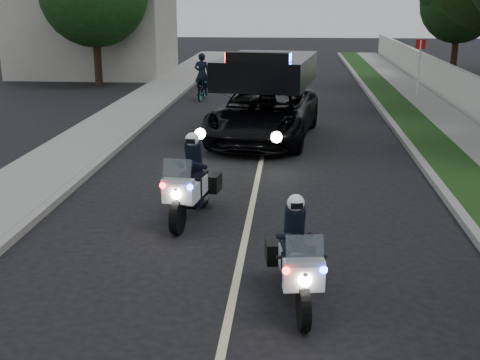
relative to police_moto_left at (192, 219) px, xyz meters
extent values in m
plane|color=black|center=(1.12, -3.11, 0.00)|extent=(120.00, 120.00, 0.00)
cube|color=gray|center=(5.22, 6.89, 0.07)|extent=(0.20, 60.00, 0.15)
cube|color=#193814|center=(5.92, 6.89, 0.08)|extent=(1.20, 60.00, 0.16)
cube|color=gray|center=(7.22, 6.89, 0.08)|extent=(1.40, 60.00, 0.16)
cube|color=gray|center=(-2.98, 6.89, 0.07)|extent=(0.20, 60.00, 0.15)
cube|color=gray|center=(-4.08, 6.89, 0.08)|extent=(2.00, 60.00, 0.16)
cube|color=#A8A396|center=(-8.88, 22.89, 3.50)|extent=(8.00, 6.00, 7.00)
cube|color=#BFB78C|center=(1.12, 6.89, 0.00)|extent=(0.12, 50.00, 0.01)
imported|color=black|center=(1.07, 7.29, 0.00)|extent=(3.48, 6.22, 2.87)
imported|color=black|center=(-1.87, 14.70, 0.00)|extent=(0.59, 1.58, 0.82)
imported|color=black|center=(-1.87, 14.70, 0.00)|extent=(0.66, 0.47, 1.73)
camera|label=1|loc=(1.91, -11.57, 4.16)|focal=47.69mm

